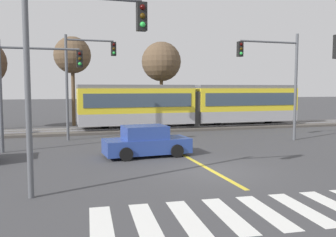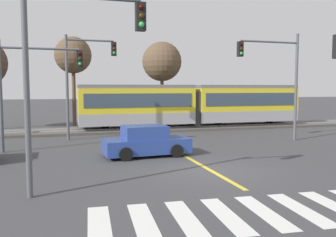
% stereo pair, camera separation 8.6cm
% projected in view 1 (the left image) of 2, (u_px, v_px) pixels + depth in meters
% --- Properties ---
extents(ground_plane, '(200.00, 200.00, 0.00)m').
position_uv_depth(ground_plane, '(212.00, 171.00, 14.42)').
color(ground_plane, '#3D3D3F').
extents(track_bed, '(120.00, 4.00, 0.18)m').
position_uv_depth(track_bed, '(138.00, 129.00, 28.26)').
color(track_bed, '#4C4742').
rests_on(track_bed, ground).
extents(rail_near, '(120.00, 0.08, 0.10)m').
position_uv_depth(rail_near, '(140.00, 128.00, 27.56)').
color(rail_near, '#939399').
rests_on(rail_near, track_bed).
extents(rail_far, '(120.00, 0.08, 0.10)m').
position_uv_depth(rail_far, '(137.00, 126.00, 28.93)').
color(rail_far, '#939399').
rests_on(rail_far, track_bed).
extents(light_rail_tram, '(18.50, 2.64, 3.43)m').
position_uv_depth(light_rail_tram, '(192.00, 104.00, 29.39)').
color(light_rail_tram, '#9E9EA3').
rests_on(light_rail_tram, track_bed).
extents(crosswalk_stripe_0, '(0.75, 2.83, 0.01)m').
position_uv_depth(crosswalk_stripe_0, '(101.00, 226.00, 8.68)').
color(crosswalk_stripe_0, silver).
rests_on(crosswalk_stripe_0, ground).
extents(crosswalk_stripe_1, '(0.75, 2.83, 0.01)m').
position_uv_depth(crosswalk_stripe_1, '(146.00, 222.00, 8.92)').
color(crosswalk_stripe_1, silver).
rests_on(crosswalk_stripe_1, ground).
extents(crosswalk_stripe_2, '(0.75, 2.83, 0.01)m').
position_uv_depth(crosswalk_stripe_2, '(188.00, 218.00, 9.17)').
color(crosswalk_stripe_2, silver).
rests_on(crosswalk_stripe_2, ground).
extents(crosswalk_stripe_3, '(0.75, 2.83, 0.01)m').
position_uv_depth(crosswalk_stripe_3, '(228.00, 215.00, 9.41)').
color(crosswalk_stripe_3, silver).
rests_on(crosswalk_stripe_3, ground).
extents(crosswalk_stripe_4, '(0.75, 2.83, 0.01)m').
position_uv_depth(crosswalk_stripe_4, '(266.00, 212.00, 9.65)').
color(crosswalk_stripe_4, silver).
rests_on(crosswalk_stripe_4, ground).
extents(crosswalk_stripe_5, '(0.75, 2.83, 0.01)m').
position_uv_depth(crosswalk_stripe_5, '(302.00, 209.00, 9.89)').
color(crosswalk_stripe_5, silver).
rests_on(crosswalk_stripe_5, ground).
extents(crosswalk_stripe_6, '(0.75, 2.83, 0.01)m').
position_uv_depth(crosswalk_stripe_6, '(336.00, 206.00, 10.14)').
color(crosswalk_stripe_6, silver).
rests_on(crosswalk_stripe_6, ground).
extents(lane_centre_line, '(0.20, 15.37, 0.01)m').
position_uv_depth(lane_centre_line, '(176.00, 151.00, 19.02)').
color(lane_centre_line, gold).
rests_on(lane_centre_line, ground).
extents(sedan_crossing, '(4.30, 2.12, 1.52)m').
position_uv_depth(sedan_crossing, '(146.00, 142.00, 17.53)').
color(sedan_crossing, '#284293').
rests_on(sedan_crossing, ground).
extents(traffic_light_near_left, '(3.75, 0.38, 6.74)m').
position_uv_depth(traffic_light_near_left, '(68.00, 55.00, 10.86)').
color(traffic_light_near_left, '#515459').
rests_on(traffic_light_near_left, ground).
extents(traffic_light_far_left, '(3.25, 0.38, 6.72)m').
position_uv_depth(traffic_light_far_left, '(83.00, 71.00, 22.79)').
color(traffic_light_far_left, '#515459').
rests_on(traffic_light_far_left, ground).
extents(traffic_light_mid_left, '(4.25, 0.38, 5.84)m').
position_uv_depth(traffic_light_mid_left, '(30.00, 77.00, 18.60)').
color(traffic_light_mid_left, '#515459').
rests_on(traffic_light_mid_left, ground).
extents(traffic_light_mid_right, '(4.25, 0.38, 6.78)m').
position_uv_depth(traffic_light_mid_right, '(278.00, 71.00, 22.23)').
color(traffic_light_mid_right, '#515459').
rests_on(traffic_light_mid_right, ground).
extents(bare_tree_west, '(3.22, 3.22, 7.86)m').
position_uv_depth(bare_tree_west, '(72.00, 56.00, 31.20)').
color(bare_tree_west, brown).
rests_on(bare_tree_west, ground).
extents(bare_tree_east, '(3.64, 3.64, 7.63)m').
position_uv_depth(bare_tree_east, '(161.00, 62.00, 32.93)').
color(bare_tree_east, brown).
rests_on(bare_tree_east, ground).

